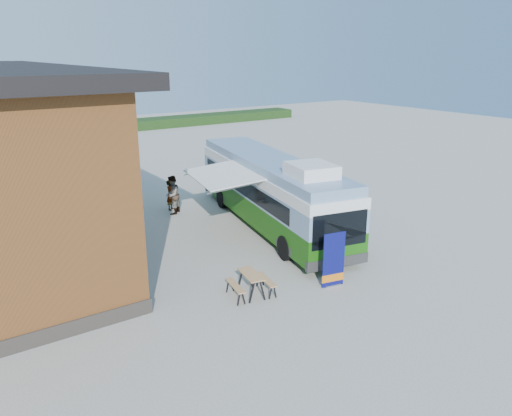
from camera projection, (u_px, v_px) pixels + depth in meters
ground at (306, 266)px, 19.60m from camera, size 100.00×100.00×0.00m
hedge at (137, 125)px, 53.69m from camera, size 40.00×3.00×1.00m
bus at (271, 189)px, 23.62m from camera, size 5.03×12.71×3.82m
awning at (228, 174)px, 22.36m from camera, size 3.45×4.73×0.53m
banner at (333, 265)px, 17.67m from camera, size 0.87×0.30×2.03m
picnic_table at (251, 279)px, 17.07m from camera, size 1.63×1.50×0.81m
person_a at (170, 195)px, 26.32m from camera, size 0.69×0.68×1.61m
person_b at (172, 195)px, 25.61m from camera, size 1.23×1.23×2.01m
slurry_tanker at (73, 191)px, 25.36m from camera, size 2.44×5.82×2.17m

